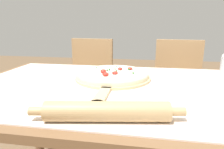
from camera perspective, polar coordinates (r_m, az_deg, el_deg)
The scene contains 7 objects.
dining_table at distance 0.96m, azimuth 1.23°, elevation -9.03°, with size 1.45×0.92×0.75m.
towel_cloth at distance 0.93m, azimuth 1.27°, elevation -3.22°, with size 1.37×0.84×0.00m.
pizza_peel at distance 1.02m, azimuth 0.10°, elevation -1.16°, with size 0.39×0.57×0.01m.
pizza at distance 1.03m, azimuth 0.28°, elevation 0.14°, with size 0.36×0.36×0.04m.
rolling_pin at distance 0.59m, azimuth -1.45°, elevation -10.51°, with size 0.45×0.12×0.06m.
chair_left at distance 1.79m, azimuth -6.53°, elevation -2.18°, with size 0.44×0.44×0.90m.
chair_right at distance 1.75m, azimuth 18.02°, elevation -3.25°, with size 0.44×0.44×0.90m.
Camera 1 is at (0.13, -0.88, 1.03)m, focal length 32.00 mm.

